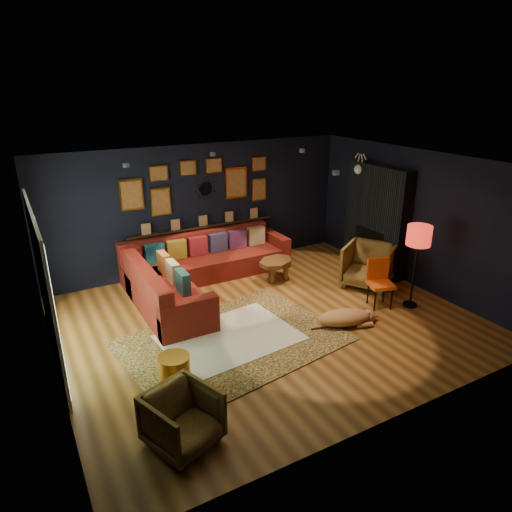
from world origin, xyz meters
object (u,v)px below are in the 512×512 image
sectional (192,273)px  gold_stool (175,373)px  armchair_right (369,263)px  orange_chair (379,279)px  armchair_left (182,416)px  coffee_table (276,264)px  floor_lamp (419,240)px  dog (344,315)px  pouf (173,291)px

sectional → gold_stool: sectional is taller
armchair_right → orange_chair: 0.85m
armchair_left → orange_chair: size_ratio=0.83×
coffee_table → armchair_right: (1.44, -1.08, 0.11)m
floor_lamp → dog: 1.83m
gold_stool → floor_lamp: floor_lamp is taller
armchair_left → gold_stool: armchair_left is taller
sectional → gold_stool: 3.12m
sectional → gold_stool: (-1.35, -2.81, -0.07)m
coffee_table → floor_lamp: (1.50, -2.14, 0.91)m
orange_chair → dog: bearing=-144.2°
dog → floor_lamp: bearing=17.8°
armchair_left → dog: size_ratio=0.60×
armchair_left → floor_lamp: bearing=-6.2°
coffee_table → orange_chair: orange_chair is taller
armchair_left → orange_chair: (4.22, 1.49, 0.15)m
gold_stool → floor_lamp: size_ratio=0.34×
gold_stool → floor_lamp: (4.47, 0.25, 0.99)m
sectional → orange_chair: size_ratio=3.95×
armchair_left → orange_chair: 4.47m
pouf → gold_stool: (-0.84, -2.45, 0.05)m
armchair_right → floor_lamp: (0.06, -1.06, 0.79)m
gold_stool → armchair_left: bearing=-104.2°
armchair_right → dog: 1.80m
coffee_table → pouf: size_ratio=1.74×
coffee_table → gold_stool: (-2.97, -2.39, -0.09)m
orange_chair → armchair_right: bearing=79.2°
gold_stool → floor_lamp: bearing=3.2°
orange_chair → pouf: bearing=167.7°
sectional → orange_chair: 3.46m
pouf → dog: 3.06m
sectional → floor_lamp: bearing=-39.4°
armchair_right → gold_stool: armchair_right is taller
dog → armchair_right: bearing=54.3°
coffee_table → gold_stool: gold_stool is taller
coffee_table → dog: bearing=-90.0°
sectional → armchair_right: 3.40m
floor_lamp → pouf: bearing=148.7°
floor_lamp → armchair_right: bearing=93.5°
coffee_table → floor_lamp: bearing=-55.0°
pouf → floor_lamp: 4.37m
orange_chair → floor_lamp: 0.94m
sectional → orange_chair: bearing=-40.4°
floor_lamp → dog: size_ratio=1.25×
pouf → gold_stool: size_ratio=1.07×
coffee_table → armchair_left: (-3.20, -3.32, 0.02)m
coffee_table → armchair_left: bearing=-134.0°
floor_lamp → dog: (-1.50, 0.01, -1.04)m
armchair_right → gold_stool: (-4.40, -1.31, -0.20)m
sectional → pouf: (-0.51, -0.36, -0.12)m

